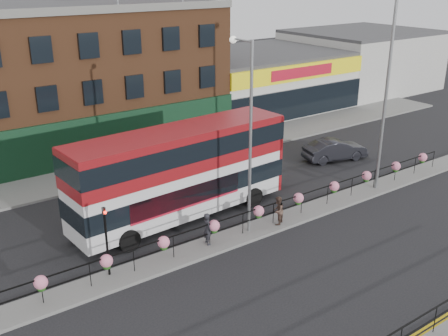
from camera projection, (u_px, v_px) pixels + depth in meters
ground at (258, 230)px, 26.85m from camera, size 120.00×120.00×0.00m
north_pavement at (148, 163)px, 35.92m from camera, size 60.00×4.00×0.15m
median at (258, 229)px, 26.83m from camera, size 60.00×1.60×0.15m
yellow_line_inner at (423, 329)px, 19.50m from camera, size 60.00×0.10×0.01m
yellow_line_outer at (427, 332)px, 19.36m from camera, size 60.00×0.10×0.01m
brick_building at (43, 78)px, 37.97m from camera, size 25.00×12.21×10.30m
supermarket at (257, 80)px, 49.72m from camera, size 15.00×12.25×5.30m
warehouse_east at (360, 60)px, 57.66m from camera, size 14.50×12.00×6.30m
median_railing at (259, 212)px, 26.48m from camera, size 30.04×0.56×1.23m
south_railing at (401, 334)px, 17.76m from camera, size 20.04×0.05×1.12m
double_decker_bus at (181, 165)px, 27.20m from camera, size 12.36×3.61×4.95m
car at (335, 150)px, 36.46m from camera, size 3.79×5.27×1.48m
pedestrian_a at (207, 229)px, 24.98m from camera, size 0.75×0.63×1.62m
pedestrian_b at (278, 211)px, 26.94m from camera, size 1.24×1.22×1.53m
lamp_column_west at (248, 122)px, 24.69m from camera, size 0.34×1.67×9.51m
lamp_column_east at (384, 75)px, 29.50m from camera, size 0.41×2.02×11.49m
traffic_light_median at (105, 227)px, 21.91m from camera, size 0.15×0.28×3.65m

